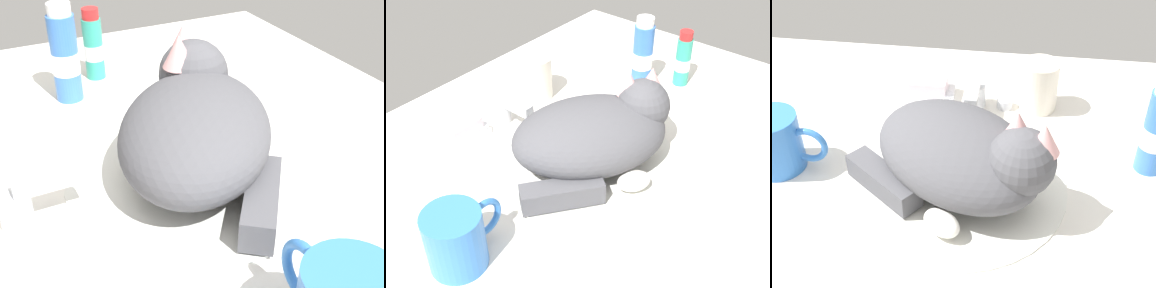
# 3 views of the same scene
# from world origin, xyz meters

# --- Properties ---
(ground_plane) EXTENTS (1.10, 0.83, 0.03)m
(ground_plane) POSITION_xyz_m (0.00, 0.00, -0.01)
(ground_plane) COLOR silver
(sink_basin) EXTENTS (0.32, 0.32, 0.01)m
(sink_basin) POSITION_xyz_m (0.00, 0.00, 0.00)
(sink_basin) COLOR silver
(sink_basin) RESTS_ON ground_plane
(faucet) EXTENTS (0.13, 0.10, 0.06)m
(faucet) POSITION_xyz_m (0.00, 0.20, 0.03)
(faucet) COLOR silver
(faucet) RESTS_ON ground_plane
(cat) EXTENTS (0.33, 0.29, 0.15)m
(cat) POSITION_xyz_m (0.01, -0.01, 0.07)
(cat) COLOR #4C4C51
(cat) RESTS_ON sink_basin
(soap_dish) EXTENTS (0.09, 0.06, 0.01)m
(soap_dish) POSITION_xyz_m (-0.09, 0.23, 0.01)
(soap_dish) COLOR white
(soap_dish) RESTS_ON ground_plane
(soap_bar) EXTENTS (0.07, 0.05, 0.03)m
(soap_bar) POSITION_xyz_m (-0.09, 0.23, 0.03)
(soap_bar) COLOR silver
(soap_bar) RESTS_ON soap_dish
(toothpaste_bottle) EXTENTS (0.04, 0.04, 0.15)m
(toothpaste_bottle) POSITION_xyz_m (0.28, 0.08, 0.07)
(toothpaste_bottle) COLOR #3870C6
(toothpaste_bottle) RESTS_ON ground_plane
(mouthwash_bottle) EXTENTS (0.03, 0.03, 0.12)m
(mouthwash_bottle) POSITION_xyz_m (0.34, 0.02, 0.06)
(mouthwash_bottle) COLOR teal
(mouthwash_bottle) RESTS_ON ground_plane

